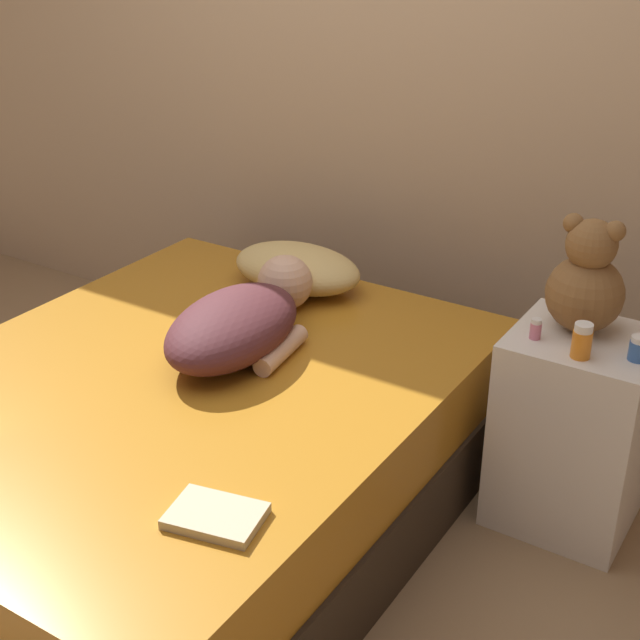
{
  "coord_description": "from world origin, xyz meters",
  "views": [
    {
      "loc": [
        1.57,
        -1.69,
        1.8
      ],
      "look_at": [
        0.35,
        0.23,
        0.68
      ],
      "focal_mm": 50.0,
      "sensor_mm": 36.0,
      "label": 1
    }
  ],
  "objects_px": {
    "bottle_pink": "(536,329)",
    "bottle_blue": "(639,349)",
    "bottle_orange": "(582,341)",
    "person_lying": "(243,320)",
    "teddy_bear": "(586,282)",
    "book": "(216,516)",
    "pillow": "(297,268)"
  },
  "relations": [
    {
      "from": "pillow",
      "to": "bottle_pink",
      "type": "bearing_deg",
      "value": -10.14
    },
    {
      "from": "pillow",
      "to": "bottle_orange",
      "type": "bearing_deg",
      "value": -10.93
    },
    {
      "from": "bottle_pink",
      "to": "bottle_blue",
      "type": "bearing_deg",
      "value": 5.57
    },
    {
      "from": "book",
      "to": "pillow",
      "type": "bearing_deg",
      "value": 115.73
    },
    {
      "from": "bottle_orange",
      "to": "bottle_blue",
      "type": "xyz_separation_m",
      "value": [
        0.14,
        0.07,
        -0.01
      ]
    },
    {
      "from": "bottle_orange",
      "to": "bottle_pink",
      "type": "xyz_separation_m",
      "value": [
        -0.14,
        0.04,
        -0.02
      ]
    },
    {
      "from": "teddy_bear",
      "to": "book",
      "type": "height_order",
      "value": "teddy_bear"
    },
    {
      "from": "person_lying",
      "to": "bottle_blue",
      "type": "distance_m",
      "value": 1.15
    },
    {
      "from": "bottle_pink",
      "to": "bottle_blue",
      "type": "relative_size",
      "value": 0.87
    },
    {
      "from": "pillow",
      "to": "person_lying",
      "type": "relative_size",
      "value": 0.65
    },
    {
      "from": "teddy_bear",
      "to": "bottle_orange",
      "type": "height_order",
      "value": "teddy_bear"
    },
    {
      "from": "teddy_bear",
      "to": "book",
      "type": "relative_size",
      "value": 1.45
    },
    {
      "from": "teddy_bear",
      "to": "bottle_blue",
      "type": "distance_m",
      "value": 0.25
    },
    {
      "from": "bottle_orange",
      "to": "book",
      "type": "bearing_deg",
      "value": -117.7
    },
    {
      "from": "person_lying",
      "to": "teddy_bear",
      "type": "relative_size",
      "value": 2.17
    },
    {
      "from": "pillow",
      "to": "bottle_blue",
      "type": "height_order",
      "value": "bottle_blue"
    },
    {
      "from": "person_lying",
      "to": "teddy_bear",
      "type": "xyz_separation_m",
      "value": [
        0.91,
        0.42,
        0.19
      ]
    },
    {
      "from": "bottle_orange",
      "to": "book",
      "type": "xyz_separation_m",
      "value": [
        -0.51,
        -0.97,
        -0.16
      ]
    },
    {
      "from": "bottle_blue",
      "to": "bottle_orange",
      "type": "bearing_deg",
      "value": -153.33
    },
    {
      "from": "bottle_orange",
      "to": "bottle_blue",
      "type": "height_order",
      "value": "bottle_orange"
    },
    {
      "from": "bottle_orange",
      "to": "teddy_bear",
      "type": "bearing_deg",
      "value": 107.85
    },
    {
      "from": "bottle_pink",
      "to": "pillow",
      "type": "bearing_deg",
      "value": 169.86
    },
    {
      "from": "pillow",
      "to": "book",
      "type": "distance_m",
      "value": 1.31
    },
    {
      "from": "teddy_bear",
      "to": "book",
      "type": "bearing_deg",
      "value": -111.72
    },
    {
      "from": "teddy_bear",
      "to": "bottle_orange",
      "type": "relative_size",
      "value": 3.4
    },
    {
      "from": "bottle_blue",
      "to": "book",
      "type": "xyz_separation_m",
      "value": [
        -0.65,
        -1.04,
        -0.15
      ]
    },
    {
      "from": "bottle_blue",
      "to": "book",
      "type": "height_order",
      "value": "bottle_blue"
    },
    {
      "from": "person_lying",
      "to": "bottle_blue",
      "type": "bearing_deg",
      "value": 8.45
    },
    {
      "from": "pillow",
      "to": "teddy_bear",
      "type": "relative_size",
      "value": 1.41
    },
    {
      "from": "pillow",
      "to": "teddy_bear",
      "type": "height_order",
      "value": "teddy_bear"
    },
    {
      "from": "pillow",
      "to": "teddy_bear",
      "type": "xyz_separation_m",
      "value": [
        1.02,
        -0.04,
        0.2
      ]
    },
    {
      "from": "bottle_orange",
      "to": "bottle_pink",
      "type": "height_order",
      "value": "bottle_orange"
    }
  ]
}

